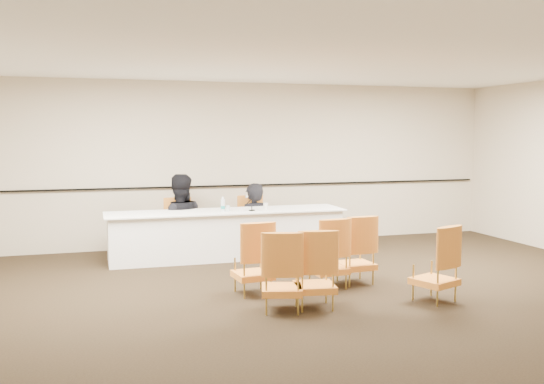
# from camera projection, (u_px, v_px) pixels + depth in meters

# --- Properties ---
(floor) EXTENTS (10.00, 10.00, 0.00)m
(floor) POSITION_uv_depth(u_px,v_px,m) (323.00, 297.00, 7.62)
(floor) COLOR black
(floor) RESTS_ON ground
(ceiling) EXTENTS (10.00, 10.00, 0.00)m
(ceiling) POSITION_uv_depth(u_px,v_px,m) (325.00, 55.00, 7.33)
(ceiling) COLOR white
(ceiling) RESTS_ON ground
(wall_back) EXTENTS (10.00, 0.04, 3.00)m
(wall_back) POSITION_uv_depth(u_px,v_px,m) (243.00, 164.00, 11.28)
(wall_back) COLOR beige
(wall_back) RESTS_ON ground
(wall_rail) EXTENTS (9.80, 0.04, 0.03)m
(wall_rail) POSITION_uv_depth(u_px,v_px,m) (244.00, 185.00, 11.28)
(wall_rail) COLOR black
(wall_rail) RESTS_ON wall_back
(panel_table) EXTENTS (3.95, 0.94, 0.79)m
(panel_table) POSITION_uv_depth(u_px,v_px,m) (227.00, 234.00, 10.04)
(panel_table) COLOR white
(panel_table) RESTS_ON ground
(panelist_main) EXTENTS (0.74, 0.61, 1.76)m
(panelist_main) POSITION_uv_depth(u_px,v_px,m) (253.00, 232.00, 10.78)
(panelist_main) COLOR black
(panelist_main) RESTS_ON ground
(panelist_main_chair) EXTENTS (0.50, 0.50, 0.95)m
(panelist_main_chair) POSITION_uv_depth(u_px,v_px,m) (253.00, 223.00, 10.76)
(panelist_main_chair) COLOR orange
(panelist_main_chair) RESTS_ON ground
(panelist_second) EXTENTS (0.95, 0.77, 1.82)m
(panelist_second) POSITION_uv_depth(u_px,v_px,m) (179.00, 227.00, 10.39)
(panelist_second) COLOR black
(panelist_second) RESTS_ON ground
(panelist_second_chair) EXTENTS (0.50, 0.50, 0.95)m
(panelist_second_chair) POSITION_uv_depth(u_px,v_px,m) (179.00, 226.00, 10.39)
(panelist_second_chair) COLOR orange
(panelist_second_chair) RESTS_ON ground
(papers) EXTENTS (0.31, 0.24, 0.00)m
(papers) POSITION_uv_depth(u_px,v_px,m) (252.00, 210.00, 10.09)
(papers) COLOR white
(papers) RESTS_ON panel_table
(microphone) EXTENTS (0.16, 0.20, 0.25)m
(microphone) POSITION_uv_depth(u_px,v_px,m) (252.00, 203.00, 9.96)
(microphone) COLOR black
(microphone) RESTS_ON panel_table
(water_bottle) EXTENTS (0.08, 0.08, 0.24)m
(water_bottle) POSITION_uv_depth(u_px,v_px,m) (223.00, 204.00, 9.90)
(water_bottle) COLOR teal
(water_bottle) RESTS_ON panel_table
(drinking_glass) EXTENTS (0.06, 0.06, 0.10)m
(drinking_glass) POSITION_uv_depth(u_px,v_px,m) (228.00, 208.00, 9.91)
(drinking_glass) COLOR silver
(drinking_glass) RESTS_ON panel_table
(coffee_cup) EXTENTS (0.10, 0.10, 0.12)m
(coffee_cup) POSITION_uv_depth(u_px,v_px,m) (266.00, 207.00, 10.02)
(coffee_cup) COLOR silver
(coffee_cup) RESTS_ON panel_table
(aud_chair_front_left) EXTENTS (0.54, 0.54, 0.95)m
(aud_chair_front_left) POSITION_uv_depth(u_px,v_px,m) (253.00, 257.00, 7.75)
(aud_chair_front_left) COLOR orange
(aud_chair_front_left) RESTS_ON ground
(aud_chair_front_mid) EXTENTS (0.54, 0.54, 0.95)m
(aud_chair_front_mid) POSITION_uv_depth(u_px,v_px,m) (328.00, 253.00, 8.06)
(aud_chair_front_mid) COLOR orange
(aud_chair_front_mid) RESTS_ON ground
(aud_chair_front_right) EXTENTS (0.53, 0.53, 0.95)m
(aud_chair_front_right) POSITION_uv_depth(u_px,v_px,m) (355.00, 249.00, 8.32)
(aud_chair_front_right) COLOR orange
(aud_chair_front_right) RESTS_ON ground
(aud_chair_back_left) EXTENTS (0.62, 0.62, 0.95)m
(aud_chair_back_left) POSITION_uv_depth(u_px,v_px,m) (282.00, 271.00, 7.00)
(aud_chair_back_left) COLOR orange
(aud_chair_back_left) RESTS_ON ground
(aud_chair_back_mid) EXTENTS (0.58, 0.58, 0.95)m
(aud_chair_back_mid) POSITION_uv_depth(u_px,v_px,m) (315.00, 268.00, 7.13)
(aud_chair_back_mid) COLOR orange
(aud_chair_back_mid) RESTS_ON ground
(aud_chair_back_right) EXTENTS (0.65, 0.65, 0.95)m
(aud_chair_back_right) POSITION_uv_depth(u_px,v_px,m) (435.00, 263.00, 7.41)
(aud_chair_back_right) COLOR orange
(aud_chair_back_right) RESTS_ON ground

